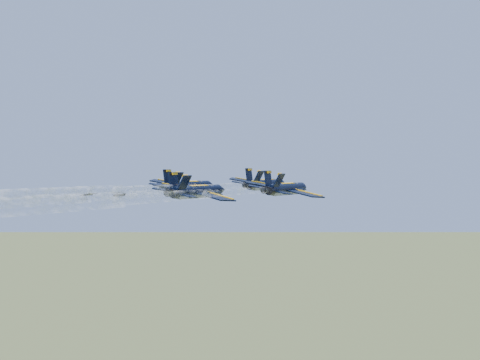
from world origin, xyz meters
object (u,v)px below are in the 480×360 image
(jet_left, at_px, (189,186))
(jet_slot, at_px, (198,191))
(jet_right, at_px, (287,189))
(jet_lead, at_px, (266,184))

(jet_left, xyz_separation_m, jet_slot, (6.25, -12.06, 0.00))
(jet_left, bearing_deg, jet_right, 1.46)
(jet_lead, relative_size, jet_right, 1.00)
(jet_lead, height_order, jet_right, same)
(jet_left, height_order, jet_slot, same)
(jet_left, relative_size, jet_right, 1.00)
(jet_left, distance_m, jet_slot, 13.58)
(jet_lead, bearing_deg, jet_slot, -90.11)
(jet_lead, distance_m, jet_slot, 22.83)
(jet_left, bearing_deg, jet_slot, -55.47)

